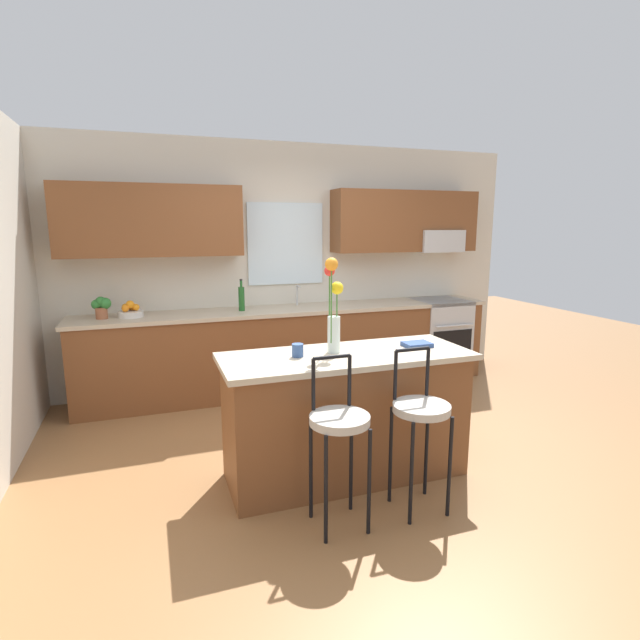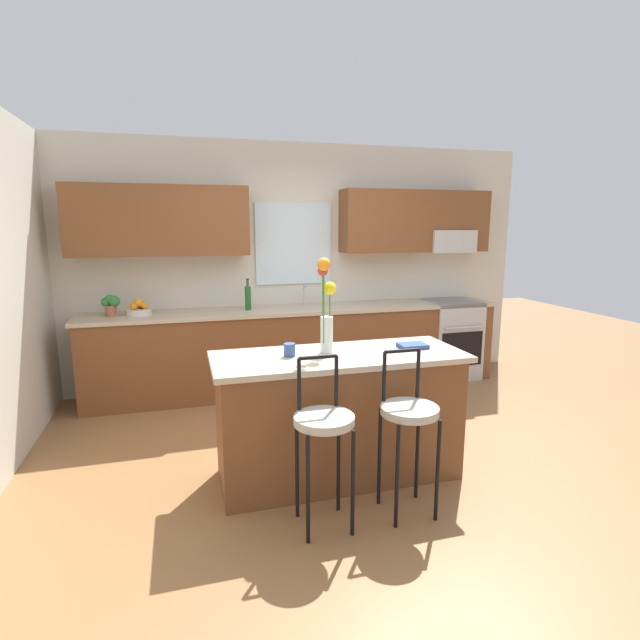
{
  "view_description": "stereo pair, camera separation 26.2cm",
  "coord_description": "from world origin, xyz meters",
  "px_view_note": "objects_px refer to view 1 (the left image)",
  "views": [
    {
      "loc": [
        -1.49,
        -3.38,
        1.81
      ],
      "look_at": [
        -0.1,
        0.55,
        1.0
      ],
      "focal_mm": 27.53,
      "sensor_mm": 36.0,
      "label": 1
    },
    {
      "loc": [
        -1.24,
        -3.46,
        1.81
      ],
      "look_at": [
        -0.1,
        0.55,
        1.0
      ],
      "focal_mm": 27.53,
      "sensor_mm": 36.0,
      "label": 2
    }
  ],
  "objects_px": {
    "bar_stool_near": "(339,427)",
    "oven_range": "(438,337)",
    "fruit_bowl_oranges": "(130,311)",
    "cookbook": "(417,344)",
    "mug_ceramic": "(298,350)",
    "kitchen_island": "(346,415)",
    "potted_plant_small": "(101,306)",
    "flower_vase": "(333,307)",
    "bar_stool_middle": "(421,415)",
    "bottle_olive_oil": "(242,298)"
  },
  "relations": [
    {
      "from": "mug_ceramic",
      "to": "kitchen_island",
      "type": "bearing_deg",
      "value": -5.84
    },
    {
      "from": "kitchen_island",
      "to": "bar_stool_near",
      "type": "xyz_separation_m",
      "value": [
        -0.28,
        -0.56,
        0.17
      ]
    },
    {
      "from": "oven_range",
      "to": "potted_plant_small",
      "type": "height_order",
      "value": "potted_plant_small"
    },
    {
      "from": "oven_range",
      "to": "fruit_bowl_oranges",
      "type": "distance_m",
      "value": 3.54
    },
    {
      "from": "bar_stool_near",
      "to": "flower_vase",
      "type": "xyz_separation_m",
      "value": [
        0.2,
        0.62,
        0.61
      ]
    },
    {
      "from": "cookbook",
      "to": "bar_stool_middle",
      "type": "bearing_deg",
      "value": -117.48
    },
    {
      "from": "bar_stool_near",
      "to": "flower_vase",
      "type": "relative_size",
      "value": 1.55
    },
    {
      "from": "mug_ceramic",
      "to": "cookbook",
      "type": "height_order",
      "value": "mug_ceramic"
    },
    {
      "from": "fruit_bowl_oranges",
      "to": "potted_plant_small",
      "type": "relative_size",
      "value": 1.11
    },
    {
      "from": "fruit_bowl_oranges",
      "to": "bar_stool_middle",
      "type": "bearing_deg",
      "value": -55.71
    },
    {
      "from": "fruit_bowl_oranges",
      "to": "kitchen_island",
      "type": "bearing_deg",
      "value": -53.72
    },
    {
      "from": "bar_stool_near",
      "to": "oven_range",
      "type": "bearing_deg",
      "value": 47.47
    },
    {
      "from": "bar_stool_near",
      "to": "flower_vase",
      "type": "bearing_deg",
      "value": 72.23
    },
    {
      "from": "oven_range",
      "to": "bar_stool_middle",
      "type": "xyz_separation_m",
      "value": [
        -1.76,
        -2.52,
        0.18
      ]
    },
    {
      "from": "cookbook",
      "to": "bottle_olive_oil",
      "type": "xyz_separation_m",
      "value": [
        -0.94,
        1.98,
        0.12
      ]
    },
    {
      "from": "potted_plant_small",
      "to": "cookbook",
      "type": "bearing_deg",
      "value": -40.78
    },
    {
      "from": "oven_range",
      "to": "kitchen_island",
      "type": "height_order",
      "value": "same"
    },
    {
      "from": "mug_ceramic",
      "to": "fruit_bowl_oranges",
      "type": "height_order",
      "value": "fruit_bowl_oranges"
    },
    {
      "from": "oven_range",
      "to": "kitchen_island",
      "type": "distance_m",
      "value": 2.83
    },
    {
      "from": "cookbook",
      "to": "bottle_olive_oil",
      "type": "distance_m",
      "value": 2.19
    },
    {
      "from": "potted_plant_small",
      "to": "bottle_olive_oil",
      "type": "bearing_deg",
      "value": 0.05
    },
    {
      "from": "kitchen_island",
      "to": "oven_range",
      "type": "bearing_deg",
      "value": 43.97
    },
    {
      "from": "fruit_bowl_oranges",
      "to": "cookbook",
      "type": "bearing_deg",
      "value": -44.22
    },
    {
      "from": "bar_stool_near",
      "to": "cookbook",
      "type": "height_order",
      "value": "bar_stool_near"
    },
    {
      "from": "cookbook",
      "to": "fruit_bowl_oranges",
      "type": "xyz_separation_m",
      "value": [
        -2.04,
        1.98,
        0.04
      ]
    },
    {
      "from": "fruit_bowl_oranges",
      "to": "bottle_olive_oil",
      "type": "relative_size",
      "value": 0.72
    },
    {
      "from": "bar_stool_near",
      "to": "mug_ceramic",
      "type": "bearing_deg",
      "value": 97.05
    },
    {
      "from": "oven_range",
      "to": "cookbook",
      "type": "relative_size",
      "value": 4.6
    },
    {
      "from": "bar_stool_near",
      "to": "bar_stool_middle",
      "type": "bearing_deg",
      "value": 0.0
    },
    {
      "from": "oven_range",
      "to": "fruit_bowl_oranges",
      "type": "relative_size",
      "value": 3.83
    },
    {
      "from": "cookbook",
      "to": "fruit_bowl_oranges",
      "type": "distance_m",
      "value": 2.84
    },
    {
      "from": "bar_stool_near",
      "to": "bar_stool_middle",
      "type": "height_order",
      "value": "same"
    },
    {
      "from": "oven_range",
      "to": "bottle_olive_oil",
      "type": "xyz_separation_m",
      "value": [
        -2.41,
        0.02,
        0.6
      ]
    },
    {
      "from": "oven_range",
      "to": "bar_stool_middle",
      "type": "relative_size",
      "value": 0.88
    },
    {
      "from": "bottle_olive_oil",
      "to": "mug_ceramic",
      "type": "bearing_deg",
      "value": -89.4
    },
    {
      "from": "bar_stool_middle",
      "to": "bottle_olive_oil",
      "type": "xyz_separation_m",
      "value": [
        -0.64,
        2.55,
        0.42
      ]
    },
    {
      "from": "oven_range",
      "to": "kitchen_island",
      "type": "xyz_separation_m",
      "value": [
        -2.04,
        -1.97,
        0.0
      ]
    },
    {
      "from": "oven_range",
      "to": "fruit_bowl_oranges",
      "type": "xyz_separation_m",
      "value": [
        -3.51,
        0.03,
        0.52
      ]
    },
    {
      "from": "kitchen_island",
      "to": "bar_stool_middle",
      "type": "bearing_deg",
      "value": -63.69
    },
    {
      "from": "oven_range",
      "to": "bar_stool_near",
      "type": "distance_m",
      "value": 3.43
    },
    {
      "from": "mug_ceramic",
      "to": "fruit_bowl_oranges",
      "type": "bearing_deg",
      "value": 119.68
    },
    {
      "from": "bar_stool_middle",
      "to": "bottle_olive_oil",
      "type": "bearing_deg",
      "value": 104.17
    },
    {
      "from": "flower_vase",
      "to": "fruit_bowl_oranges",
      "type": "bearing_deg",
      "value": 125.62
    },
    {
      "from": "kitchen_island",
      "to": "potted_plant_small",
      "type": "xyz_separation_m",
      "value": [
        -1.72,
        1.99,
        0.58
      ]
    },
    {
      "from": "bar_stool_middle",
      "to": "flower_vase",
      "type": "height_order",
      "value": "flower_vase"
    },
    {
      "from": "mug_ceramic",
      "to": "potted_plant_small",
      "type": "relative_size",
      "value": 0.42
    },
    {
      "from": "cookbook",
      "to": "bottle_olive_oil",
      "type": "bearing_deg",
      "value": 115.42
    },
    {
      "from": "bar_stool_middle",
      "to": "cookbook",
      "type": "relative_size",
      "value": 5.21
    },
    {
      "from": "flower_vase",
      "to": "fruit_bowl_oranges",
      "type": "distance_m",
      "value": 2.4
    },
    {
      "from": "kitchen_island",
      "to": "bar_stool_middle",
      "type": "distance_m",
      "value": 0.64
    }
  ]
}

